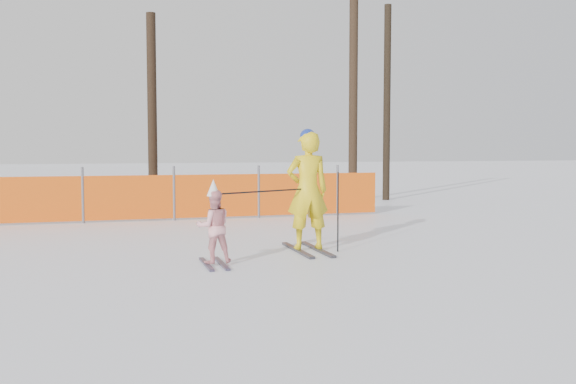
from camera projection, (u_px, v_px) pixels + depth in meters
name	position (u px, v px, depth m)	size (l,w,h in m)	color
ground	(297.00, 262.00, 9.38)	(120.00, 120.00, 0.00)	white
adult	(308.00, 190.00, 10.35)	(0.70, 1.55, 1.98)	black
child	(214.00, 226.00, 9.14)	(0.53, 1.03, 1.23)	black
ski_poles	(298.00, 201.00, 9.98)	(2.02, 0.72, 1.29)	black
safety_fence	(8.00, 200.00, 13.75)	(17.04, 0.06, 1.25)	#595960
tree_trunks	(307.00, 104.00, 19.28)	(7.62, 1.14, 6.32)	#2F2115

